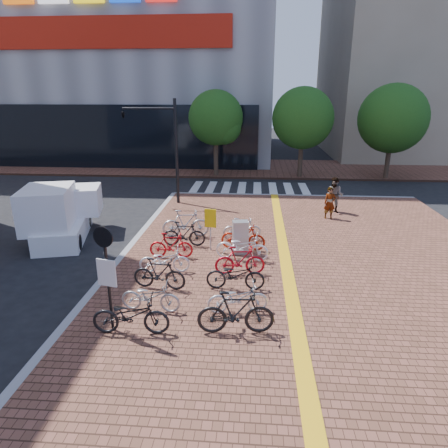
# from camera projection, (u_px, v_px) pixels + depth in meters

# --- Properties ---
(ground) EXTENTS (120.00, 120.00, 0.00)m
(ground) POSITION_uv_depth(u_px,v_px,m) (225.00, 292.00, 12.34)
(ground) COLOR black
(ground) RESTS_ON ground
(sidewalk) EXTENTS (14.00, 34.00, 0.15)m
(sidewalk) POSITION_uv_depth(u_px,v_px,m) (366.00, 423.00, 7.35)
(sidewalk) COLOR brown
(sidewalk) RESTS_ON ground
(tactile_strip) EXTENTS (0.40, 34.00, 0.01)m
(tactile_strip) POSITION_uv_depth(u_px,v_px,m) (312.00, 416.00, 7.40)
(tactile_strip) COLOR gold
(tactile_strip) RESTS_ON sidewalk
(kerb_west) EXTENTS (0.25, 34.00, 0.15)m
(kerb_west) POSITION_uv_depth(u_px,v_px,m) (4.00, 401.00, 7.88)
(kerb_west) COLOR gray
(kerb_west) RESTS_ON ground
(kerb_north) EXTENTS (14.00, 0.25, 0.15)m
(kerb_north) POSITION_uv_depth(u_px,v_px,m) (291.00, 196.00, 23.44)
(kerb_north) COLOR gray
(kerb_north) RESTS_ON ground
(far_sidewalk) EXTENTS (70.00, 8.00, 0.15)m
(far_sidewalk) POSITION_uv_depth(u_px,v_px,m) (245.00, 168.00, 32.19)
(far_sidewalk) COLOR brown
(far_sidewalk) RESTS_ON ground
(department_store) EXTENTS (36.00, 24.27, 28.00)m
(department_store) POSITION_uv_depth(u_px,v_px,m) (89.00, 6.00, 39.39)
(department_store) COLOR gray
(department_store) RESTS_ON ground
(building_beige) EXTENTS (20.00, 18.00, 18.00)m
(building_beige) POSITION_uv_depth(u_px,v_px,m) (436.00, 58.00, 38.45)
(building_beige) COLOR gray
(building_beige) RESTS_ON ground
(crosswalk) EXTENTS (7.50, 4.00, 0.01)m
(crosswalk) POSITION_uv_depth(u_px,v_px,m) (250.00, 189.00, 25.55)
(crosswalk) COLOR silver
(crosswalk) RESTS_ON ground
(street_trees) EXTENTS (16.20, 4.60, 6.35)m
(street_trees) POSITION_uv_depth(u_px,v_px,m) (318.00, 120.00, 27.19)
(street_trees) COLOR #38281E
(street_trees) RESTS_ON far_sidewalk
(bike_0) EXTENTS (1.95, 0.77, 1.01)m
(bike_0) POSITION_uv_depth(u_px,v_px,m) (131.00, 315.00, 9.83)
(bike_0) COLOR black
(bike_0) RESTS_ON sidewalk
(bike_1) EXTENTS (1.69, 0.69, 0.87)m
(bike_1) POSITION_uv_depth(u_px,v_px,m) (150.00, 296.00, 10.88)
(bike_1) COLOR #A2A2A6
(bike_1) RESTS_ON sidewalk
(bike_2) EXTENTS (1.69, 0.65, 0.99)m
(bike_2) POSITION_uv_depth(u_px,v_px,m) (159.00, 274.00, 12.11)
(bike_2) COLOR black
(bike_2) RESTS_ON sidewalk
(bike_3) EXTENTS (1.74, 0.80, 0.88)m
(bike_3) POSITION_uv_depth(u_px,v_px,m) (164.00, 260.00, 13.23)
(bike_3) COLOR white
(bike_3) RESTS_ON sidewalk
(bike_4) EXTENTS (1.60, 0.52, 0.95)m
(bike_4) POSITION_uv_depth(u_px,v_px,m) (171.00, 245.00, 14.42)
(bike_4) COLOR red
(bike_4) RESTS_ON sidewalk
(bike_5) EXTENTS (1.67, 0.51, 1.00)m
(bike_5) POSITION_uv_depth(u_px,v_px,m) (184.00, 234.00, 15.51)
(bike_5) COLOR black
(bike_5) RESTS_ON sidewalk
(bike_6) EXTENTS (2.00, 0.85, 1.17)m
(bike_6) POSITION_uv_depth(u_px,v_px,m) (186.00, 223.00, 16.45)
(bike_6) COLOR #ABABB0
(bike_6) RESTS_ON sidewalk
(bike_7) EXTENTS (1.96, 0.72, 1.15)m
(bike_7) POSITION_uv_depth(u_px,v_px,m) (236.00, 312.00, 9.82)
(bike_7) COLOR black
(bike_7) RESTS_ON sidewalk
(bike_8) EXTENTS (1.73, 0.86, 0.87)m
(bike_8) POSITION_uv_depth(u_px,v_px,m) (238.00, 298.00, 10.80)
(bike_8) COLOR silver
(bike_8) RESTS_ON sidewalk
(bike_9) EXTENTS (1.79, 0.64, 0.94)m
(bike_9) POSITION_uv_depth(u_px,v_px,m) (235.00, 275.00, 12.08)
(bike_9) COLOR black
(bike_9) RESTS_ON sidewalk
(bike_10) EXTENTS (1.69, 0.66, 0.99)m
(bike_10) POSITION_uv_depth(u_px,v_px,m) (240.00, 260.00, 13.06)
(bike_10) COLOR #A50B19
(bike_10) RESTS_ON sidewalk
(bike_11) EXTENTS (1.97, 0.90, 1.00)m
(bike_11) POSITION_uv_depth(u_px,v_px,m) (242.00, 247.00, 14.20)
(bike_11) COLOR white
(bike_11) RESTS_ON sidewalk
(bike_12) EXTENTS (1.74, 0.69, 1.02)m
(bike_12) POSITION_uv_depth(u_px,v_px,m) (243.00, 237.00, 15.14)
(bike_12) COLOR #AF210C
(bike_12) RESTS_ON sidewalk
(bike_13) EXTENTS (1.60, 0.65, 0.94)m
(bike_13) POSITION_uv_depth(u_px,v_px,m) (242.00, 229.00, 16.17)
(bike_13) COLOR silver
(bike_13) RESTS_ON sidewalk
(pedestrian_a) EXTENTS (0.59, 0.42, 1.52)m
(pedestrian_a) POSITION_uv_depth(u_px,v_px,m) (330.00, 203.00, 18.84)
(pedestrian_a) COLOR gray
(pedestrian_a) RESTS_ON sidewalk
(pedestrian_b) EXTENTS (1.07, 0.99, 1.77)m
(pedestrian_b) POSITION_uv_depth(u_px,v_px,m) (335.00, 195.00, 19.77)
(pedestrian_b) COLOR #515566
(pedestrian_b) RESTS_ON sidewalk
(utility_box) EXTENTS (0.63, 0.50, 1.24)m
(utility_box) POSITION_uv_depth(u_px,v_px,m) (240.00, 237.00, 14.79)
(utility_box) COLOR #B2B3B7
(utility_box) RESTS_ON sidewalk
(yellow_sign) EXTENTS (0.44, 0.14, 1.63)m
(yellow_sign) POSITION_uv_depth(u_px,v_px,m) (210.00, 222.00, 14.89)
(yellow_sign) COLOR #B7B7BC
(yellow_sign) RESTS_ON sidewalk
(notice_sign) EXTENTS (0.51, 0.17, 2.78)m
(notice_sign) POSITION_uv_depth(u_px,v_px,m) (106.00, 267.00, 9.54)
(notice_sign) COLOR black
(notice_sign) RESTS_ON sidewalk
(traffic_light_pole) EXTENTS (2.93, 1.13, 5.45)m
(traffic_light_pole) POSITION_uv_depth(u_px,v_px,m) (152.00, 132.00, 20.72)
(traffic_light_pole) COLOR black
(traffic_light_pole) RESTS_ON sidewalk
(box_truck) EXTENTS (2.73, 4.36, 2.34)m
(box_truck) POSITION_uv_depth(u_px,v_px,m) (62.00, 214.00, 16.44)
(box_truck) COLOR white
(box_truck) RESTS_ON ground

